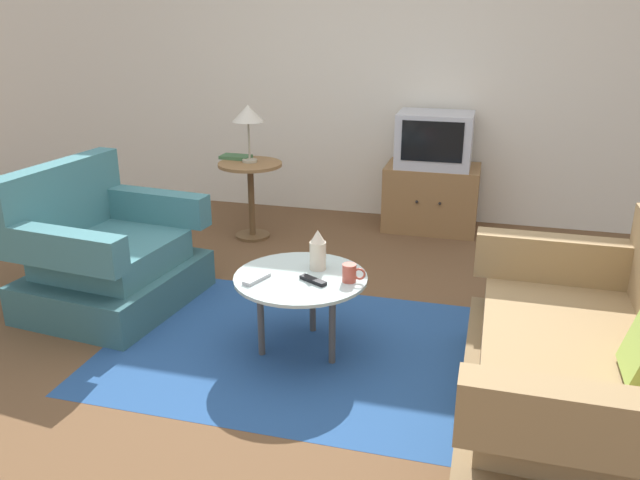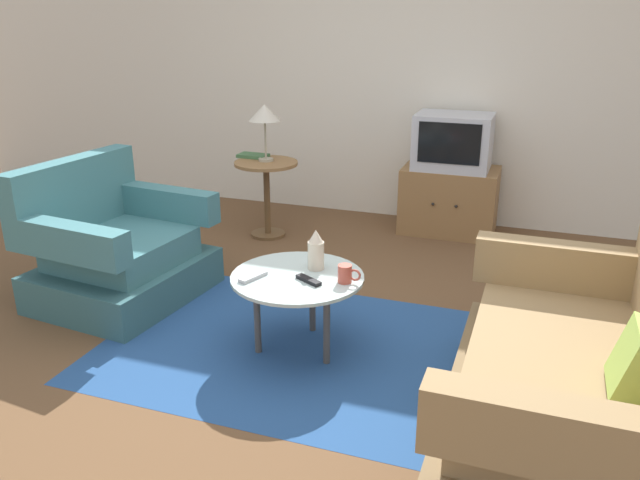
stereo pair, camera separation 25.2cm
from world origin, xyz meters
name	(u,v)px [view 2 (the right image)]	position (x,y,z in m)	size (l,w,h in m)	color
ground_plane	(286,344)	(0.00, 0.00, 0.00)	(16.00, 16.00, 0.00)	brown
back_wall	(399,60)	(0.00, 2.56, 1.35)	(9.00, 0.12, 2.70)	beige
area_rug	(298,348)	(0.08, -0.02, 0.00)	(2.12, 1.53, 0.00)	navy
armchair	(116,252)	(-1.26, 0.24, 0.30)	(0.94, 1.07, 0.87)	#325C60
couch	(573,388)	(1.45, -0.41, 0.29)	(0.90, 1.59, 0.85)	brown
coffee_table	(298,283)	(0.08, -0.02, 0.39)	(0.71, 0.71, 0.43)	#B2C6C1
side_table	(267,183)	(-0.82, 1.62, 0.44)	(0.50, 0.50, 0.62)	olive
tv_stand	(449,200)	(0.55, 2.22, 0.27)	(0.76, 0.50, 0.54)	olive
television	(453,141)	(0.55, 2.21, 0.76)	(0.59, 0.45, 0.44)	#B7B7BC
table_lamp	(265,114)	(-0.84, 1.65, 0.98)	(0.25, 0.25, 0.45)	#9E937A
vase	(316,250)	(0.14, 0.10, 0.54)	(0.09, 0.09, 0.22)	beige
mug	(346,274)	(0.35, -0.02, 0.48)	(0.12, 0.07, 0.09)	#B74C3D
tv_remote_dark	(309,280)	(0.17, -0.07, 0.44)	(0.16, 0.11, 0.02)	black
tv_remote_silver	(253,277)	(-0.12, -0.13, 0.44)	(0.11, 0.18, 0.02)	#B2B2B7
book	(253,156)	(-0.99, 1.74, 0.63)	(0.24, 0.15, 0.03)	#3D663D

